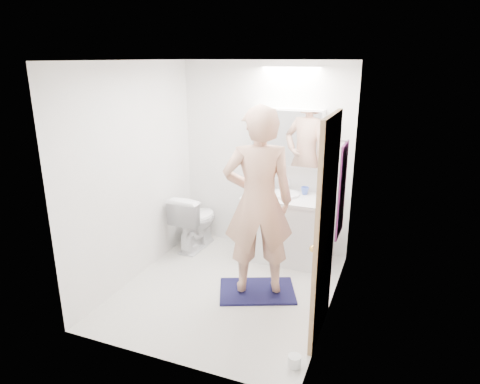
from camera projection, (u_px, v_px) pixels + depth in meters
The scene contains 23 objects.
floor at pixel (227, 289), 4.66m from camera, with size 2.50×2.50×0.00m, color silver.
ceiling at pixel (225, 60), 3.93m from camera, with size 2.50×2.50×0.00m, color white.
wall_back at pixel (265, 158), 5.40m from camera, with size 2.50×2.50×0.00m, color white.
wall_front at pixel (161, 229), 3.19m from camera, with size 2.50×2.50×0.00m, color white.
wall_left at pixel (135, 174), 4.68m from camera, with size 2.50×2.50×0.00m, color white.
wall_right at pixel (336, 197), 3.91m from camera, with size 2.50×2.50×0.00m, color white.
vanity_cabinet at pixel (283, 229), 5.27m from camera, with size 0.90×0.55×0.78m, color white.
countertop at pixel (284, 198), 5.15m from camera, with size 0.95×0.58×0.04m, color silver.
sink_basin at pixel (285, 194), 5.17m from camera, with size 0.36×0.36×0.03m, color white.
faucet at pixel (289, 185), 5.32m from camera, with size 0.02×0.02×0.16m, color silver.
medicine_cabinet at pixel (287, 137), 5.14m from camera, with size 0.88×0.14×0.70m, color white.
mirror_panel at pixel (285, 138), 5.07m from camera, with size 0.84×0.01×0.66m, color silver.
toilet at pixel (195, 221), 5.58m from camera, with size 0.42×0.74×0.75m, color white.
bath_rug at pixel (257, 291), 4.59m from camera, with size 0.80×0.55×0.02m, color #12143A.
person at pixel (258, 202), 4.29m from camera, with size 0.72×0.47×1.96m, color tan.
door at pixel (325, 230), 3.67m from camera, with size 0.04×0.80×2.00m, color tan.
door_knob at pixel (313, 249), 3.43m from camera, with size 0.06×0.06×0.06m, color gold.
towel at pixel (342, 190), 4.43m from camera, with size 0.02×0.42×1.00m, color #101735.
towel_hook at pixel (344, 141), 4.28m from camera, with size 0.02×0.02×0.07m, color silver.
soap_bottle_a at pixel (264, 182), 5.35m from camera, with size 0.08×0.08×0.20m, color beige.
soap_bottle_b at pixel (270, 184), 5.36m from camera, with size 0.07×0.07×0.15m, color #629AD2.
toothbrush_cup at pixel (305, 191), 5.20m from camera, with size 0.10×0.10×0.09m, color #4563CF.
toilet_paper_roll at pixel (294, 361), 3.48m from camera, with size 0.11×0.11×0.10m, color white.
Camera 1 is at (1.64, -3.78, 2.43)m, focal length 31.78 mm.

